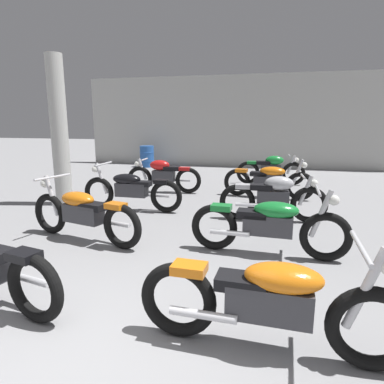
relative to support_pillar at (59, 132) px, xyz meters
name	(u,v)px	position (x,y,z in m)	size (l,w,h in m)	color
back_wall	(239,122)	(3.10, 7.27, 0.20)	(12.76, 0.24, 3.60)	#B2B2AD
support_pillar	(59,132)	(0.00, 0.00, 0.00)	(0.36, 0.36, 3.20)	#B2B2AD
motorcycle_left_row_1	(83,212)	(1.71, -2.01, -1.15)	(2.13, 0.79, 0.97)	black
motorcycle_left_row_2	(131,189)	(1.68, -0.14, -1.15)	(2.17, 0.68, 0.97)	black
motorcycle_left_row_3	(163,175)	(1.76, 1.72, -1.14)	(1.97, 0.48, 0.88)	black
motorcycle_right_row_0	(271,300)	(4.56, -3.98, -1.15)	(2.17, 0.68, 0.97)	black
motorcycle_right_row_1	(269,224)	(4.51, -1.93, -1.15)	(2.17, 0.68, 0.97)	black
motorcycle_right_row_2	(273,197)	(4.55, -0.23, -1.14)	(1.97, 0.48, 0.88)	black
motorcycle_right_row_3	(268,179)	(4.42, 1.72, -1.15)	(2.17, 0.68, 0.97)	black
motorcycle_right_row_4	(271,169)	(4.46, 3.54, -1.14)	(1.97, 0.49, 0.88)	black
oil_drum	(147,156)	(-0.49, 6.32, -1.18)	(0.59, 0.59, 0.85)	#23519E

